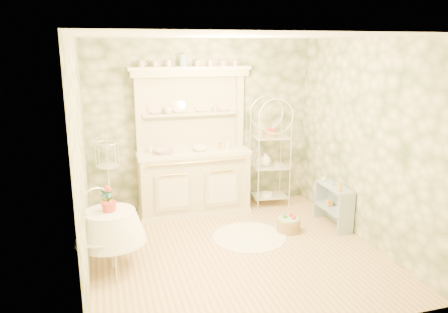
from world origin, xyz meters
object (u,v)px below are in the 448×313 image
object	(u,v)px
birdcage_stand	(109,177)
round_table	(111,238)
floor_basket	(288,224)
bakers_rack	(270,150)
cafe_chair	(98,236)
kitchen_dresser	(193,142)
side_shelf	(333,206)

from	to	relation	value
birdcage_stand	round_table	bearing A→B (deg)	-91.59
floor_basket	bakers_rack	bearing A→B (deg)	82.12
cafe_chair	floor_basket	world-z (taller)	cafe_chair
floor_basket	round_table	bearing A→B (deg)	-171.49
round_table	floor_basket	xyz separation A→B (m)	(2.47, 0.37, -0.27)
round_table	birdcage_stand	world-z (taller)	birdcage_stand
birdcage_stand	kitchen_dresser	bearing A→B (deg)	7.48
birdcage_stand	cafe_chair	bearing A→B (deg)	-96.78
round_table	floor_basket	bearing A→B (deg)	8.51
side_shelf	cafe_chair	xyz separation A→B (m)	(-3.33, -0.58, 0.20)
kitchen_dresser	bakers_rack	distance (m)	1.31
kitchen_dresser	bakers_rack	size ratio (longest dim) A/B	1.23
kitchen_dresser	side_shelf	bearing A→B (deg)	-30.91
kitchen_dresser	round_table	distance (m)	2.15
round_table	cafe_chair	world-z (taller)	cafe_chair
round_table	birdcage_stand	bearing A→B (deg)	88.41
kitchen_dresser	side_shelf	xyz separation A→B (m)	(1.85, -1.11, -0.84)
bakers_rack	cafe_chair	size ratio (longest dim) A/B	1.85
birdcage_stand	floor_basket	xyz separation A→B (m)	(2.43, -0.96, -0.64)
cafe_chair	floor_basket	distance (m)	2.70
bakers_rack	birdcage_stand	size ratio (longest dim) A/B	1.25
cafe_chair	birdcage_stand	distance (m)	1.55
round_table	floor_basket	world-z (taller)	round_table
kitchen_dresser	bakers_rack	world-z (taller)	kitchen_dresser
cafe_chair	side_shelf	bearing A→B (deg)	-13.34
side_shelf	floor_basket	distance (m)	0.75
kitchen_dresser	round_table	bearing A→B (deg)	-131.78
side_shelf	cafe_chair	size ratio (longest dim) A/B	0.71
side_shelf	round_table	size ratio (longest dim) A/B	0.95
round_table	cafe_chair	distance (m)	0.27
bakers_rack	birdcage_stand	distance (m)	2.60
round_table	floor_basket	distance (m)	2.51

